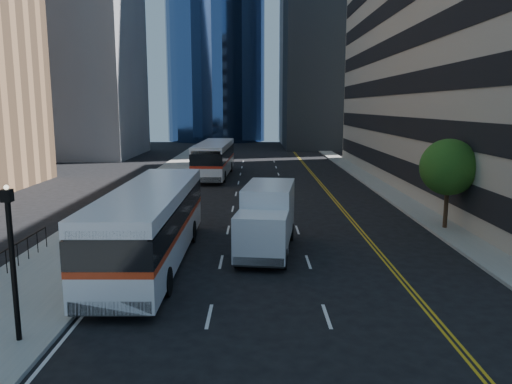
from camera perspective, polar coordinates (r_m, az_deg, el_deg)
ground at (r=21.25m, az=5.20°, el=-9.61°), size 160.00×160.00×0.00m
sidewalk_west at (r=46.30m, az=-10.75°, el=0.95°), size 5.00×90.00×0.15m
sidewalk_east at (r=46.79m, az=13.43°, el=0.94°), size 2.00×90.00×0.15m
midrise_west at (r=77.25m, az=-20.74°, el=16.95°), size 18.00×18.00×35.00m
street_tree at (r=30.21m, az=21.15°, el=2.66°), size 3.20×3.20×5.10m
lamp_post at (r=16.23m, az=-26.10°, el=-6.66°), size 0.28×0.28×4.56m
bus_front at (r=22.92m, az=-11.86°, el=-3.40°), size 3.02×13.47×3.47m
bus_rear at (r=50.62m, az=-4.78°, el=3.90°), size 3.35×13.48×3.46m
box_truck at (r=24.27m, az=1.28°, el=-2.97°), size 3.15×6.92×3.19m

